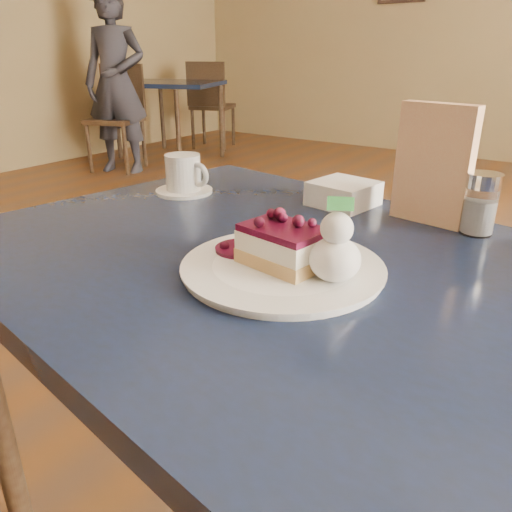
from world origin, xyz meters
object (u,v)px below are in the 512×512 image
Objects in this scene: coffee_set at (184,176)px; patron at (116,83)px; main_table at (302,307)px; cheesecake_slice at (283,246)px; bg_table_far_left at (171,150)px; dessert_plate at (283,268)px.

patron is (-2.90, 2.28, -0.02)m from coffee_set.
main_table is 0.13m from cheesecake_slice.
main_table is 0.72× the size of bg_table_far_left.
bg_table_far_left is 1.01m from patron.
coffee_set reaches higher than main_table.
cheesecake_slice is 0.49m from coffee_set.
cheesecake_slice is (-0.01, -0.05, 0.12)m from main_table.
coffee_set is at bearing -65.69° from bg_table_far_left.
coffee_set is 4.28m from bg_table_far_left.
dessert_plate is (-0.01, -0.05, 0.09)m from main_table.
cheesecake_slice is 0.09× the size of patron.
coffee_set reaches higher than bg_table_far_left.
coffee_set is at bearing 164.45° from main_table.
dessert_plate reaches higher than main_table.
main_table is 9.44× the size of coffee_set.
dessert_plate is at bearing -64.16° from bg_table_far_left.
bg_table_far_left is at bearing 72.32° from patron.
coffee_set is 0.09× the size of patron.
bg_table_far_left is (-2.98, 3.00, -0.73)m from coffee_set.
cheesecake_slice is at bearing -90.00° from main_table.
cheesecake_slice is at bearing -60.98° from patron.
dessert_plate is 2.23× the size of cheesecake_slice.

